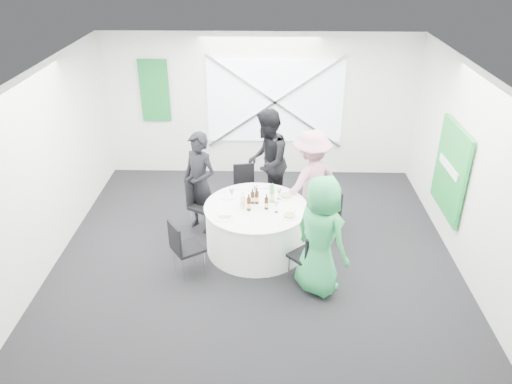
{
  "coord_description": "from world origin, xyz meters",
  "views": [
    {
      "loc": [
        0.15,
        -6.29,
        4.45
      ],
      "look_at": [
        0.0,
        0.2,
        1.0
      ],
      "focal_mm": 35.0,
      "sensor_mm": 36.0,
      "label": 1
    }
  ],
  "objects_px": {
    "person_man_back": "(267,162)",
    "clear_water_bottle": "(243,202)",
    "chair_back_right": "(330,210)",
    "chair_front_right": "(309,254)",
    "chair_back_left": "(201,199)",
    "person_man_back_left": "(200,183)",
    "banquet_table": "(256,228)",
    "person_woman_pink": "(311,181)",
    "person_woman_green": "(320,236)",
    "chair_front_left": "(183,245)",
    "chair_back": "(245,185)",
    "green_water_bottle": "(272,195)"
  },
  "relations": [
    {
      "from": "green_water_bottle",
      "to": "banquet_table",
      "type": "bearing_deg",
      "value": -149.89
    },
    {
      "from": "green_water_bottle",
      "to": "person_man_back",
      "type": "bearing_deg",
      "value": 94.11
    },
    {
      "from": "person_man_back",
      "to": "clear_water_bottle",
      "type": "distance_m",
      "value": 1.36
    },
    {
      "from": "chair_front_right",
      "to": "person_woman_pink",
      "type": "relative_size",
      "value": 0.48
    },
    {
      "from": "chair_back_right",
      "to": "chair_front_right",
      "type": "xyz_separation_m",
      "value": [
        -0.42,
        -1.23,
        -0.0
      ]
    },
    {
      "from": "banquet_table",
      "to": "chair_front_right",
      "type": "distance_m",
      "value": 1.11
    },
    {
      "from": "chair_back_left",
      "to": "chair_back_right",
      "type": "bearing_deg",
      "value": -62.5
    },
    {
      "from": "banquet_table",
      "to": "person_woman_green",
      "type": "bearing_deg",
      "value": -47.35
    },
    {
      "from": "banquet_table",
      "to": "person_man_back",
      "type": "relative_size",
      "value": 0.85
    },
    {
      "from": "chair_back_left",
      "to": "person_woman_green",
      "type": "xyz_separation_m",
      "value": [
        1.77,
        -1.47,
        0.28
      ]
    },
    {
      "from": "banquet_table",
      "to": "green_water_bottle",
      "type": "bearing_deg",
      "value": 30.11
    },
    {
      "from": "person_woman_green",
      "to": "chair_back",
      "type": "bearing_deg",
      "value": -15.71
    },
    {
      "from": "chair_front_right",
      "to": "chair_front_left",
      "type": "relative_size",
      "value": 0.94
    },
    {
      "from": "chair_back_right",
      "to": "person_woman_green",
      "type": "relative_size",
      "value": 0.48
    },
    {
      "from": "person_woman_green",
      "to": "chair_front_left",
      "type": "bearing_deg",
      "value": 39.33
    },
    {
      "from": "chair_back_left",
      "to": "person_man_back_left",
      "type": "height_order",
      "value": "person_man_back_left"
    },
    {
      "from": "person_man_back",
      "to": "banquet_table",
      "type": "bearing_deg",
      "value": 0.0
    },
    {
      "from": "chair_front_right",
      "to": "person_woman_pink",
      "type": "bearing_deg",
      "value": -137.07
    },
    {
      "from": "banquet_table",
      "to": "chair_back_left",
      "type": "bearing_deg",
      "value": 149.44
    },
    {
      "from": "banquet_table",
      "to": "person_man_back_left",
      "type": "distance_m",
      "value": 1.18
    },
    {
      "from": "banquet_table",
      "to": "person_man_back",
      "type": "xyz_separation_m",
      "value": [
        0.16,
        1.26,
        0.54
      ]
    },
    {
      "from": "chair_back",
      "to": "chair_back_right",
      "type": "xyz_separation_m",
      "value": [
        1.39,
        -0.8,
        -0.02
      ]
    },
    {
      "from": "chair_back_right",
      "to": "person_man_back",
      "type": "xyz_separation_m",
      "value": [
        -1.01,
        0.84,
        0.44
      ]
    },
    {
      "from": "person_woman_pink",
      "to": "person_woman_green",
      "type": "relative_size",
      "value": 1.0
    },
    {
      "from": "chair_front_left",
      "to": "chair_front_right",
      "type": "bearing_deg",
      "value": -128.01
    },
    {
      "from": "person_woman_pink",
      "to": "clear_water_bottle",
      "type": "relative_size",
      "value": 6.34
    },
    {
      "from": "chair_back",
      "to": "clear_water_bottle",
      "type": "relative_size",
      "value": 3.14
    },
    {
      "from": "chair_front_right",
      "to": "person_man_back_left",
      "type": "bearing_deg",
      "value": -82.67
    },
    {
      "from": "clear_water_bottle",
      "to": "chair_back",
      "type": "bearing_deg",
      "value": 91.34
    },
    {
      "from": "chair_front_right",
      "to": "person_man_back_left",
      "type": "distance_m",
      "value": 2.2
    },
    {
      "from": "banquet_table",
      "to": "person_woman_green",
      "type": "distance_m",
      "value": 1.37
    },
    {
      "from": "chair_back_left",
      "to": "green_water_bottle",
      "type": "relative_size",
      "value": 3.2
    },
    {
      "from": "chair_back_left",
      "to": "person_man_back_left",
      "type": "xyz_separation_m",
      "value": [
        -0.02,
        0.06,
        0.26
      ]
    },
    {
      "from": "person_man_back_left",
      "to": "person_woman_pink",
      "type": "height_order",
      "value": "person_woman_pink"
    },
    {
      "from": "chair_front_right",
      "to": "clear_water_bottle",
      "type": "xyz_separation_m",
      "value": [
        -0.94,
        0.76,
        0.39
      ]
    },
    {
      "from": "person_man_back_left",
      "to": "clear_water_bottle",
      "type": "xyz_separation_m",
      "value": [
        0.72,
        -0.64,
        0.02
      ]
    },
    {
      "from": "chair_back_left",
      "to": "chair_front_left",
      "type": "xyz_separation_m",
      "value": [
        -0.12,
        -1.21,
        -0.07
      ]
    },
    {
      "from": "banquet_table",
      "to": "chair_back",
      "type": "height_order",
      "value": "chair_back"
    },
    {
      "from": "chair_front_right",
      "to": "person_man_back",
      "type": "bearing_deg",
      "value": -116.74
    },
    {
      "from": "person_man_back_left",
      "to": "person_woman_pink",
      "type": "relative_size",
      "value": 0.98
    },
    {
      "from": "chair_back",
      "to": "person_man_back_left",
      "type": "distance_m",
      "value": 1.0
    },
    {
      "from": "chair_back_right",
      "to": "chair_front_left",
      "type": "xyz_separation_m",
      "value": [
        -2.18,
        -1.1,
        0.03
      ]
    },
    {
      "from": "chair_back_left",
      "to": "chair_front_right",
      "type": "height_order",
      "value": "chair_back_left"
    },
    {
      "from": "chair_front_left",
      "to": "person_woman_green",
      "type": "distance_m",
      "value": 1.94
    },
    {
      "from": "person_man_back",
      "to": "person_woman_green",
      "type": "relative_size",
      "value": 1.07
    },
    {
      "from": "person_man_back",
      "to": "person_woman_green",
      "type": "bearing_deg",
      "value": 25.08
    },
    {
      "from": "chair_front_left",
      "to": "banquet_table",
      "type": "bearing_deg",
      "value": -90.0
    },
    {
      "from": "banquet_table",
      "to": "chair_back",
      "type": "bearing_deg",
      "value": 100.51
    },
    {
      "from": "chair_front_right",
      "to": "person_man_back_left",
      "type": "relative_size",
      "value": 0.49
    },
    {
      "from": "banquet_table",
      "to": "chair_back_left",
      "type": "relative_size",
      "value": 1.58
    }
  ]
}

